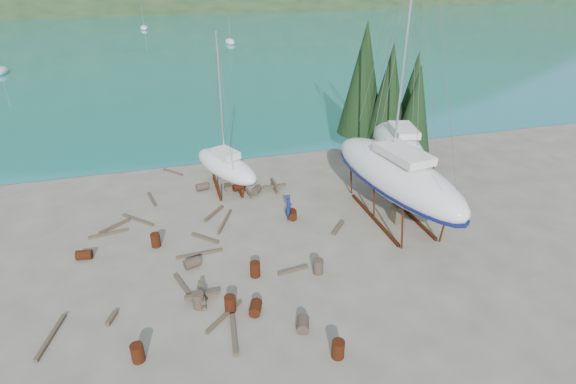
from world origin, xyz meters
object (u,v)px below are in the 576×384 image
object	(u,v)px
large_sailboat_near	(396,174)
small_sailboat_shore	(226,166)
worker	(289,207)
large_sailboat_far	(398,146)

from	to	relation	value
large_sailboat_near	small_sailboat_shore	distance (m)	12.71
small_sailboat_shore	worker	size ratio (longest dim) A/B	6.26
large_sailboat_far	large_sailboat_near	bearing A→B (deg)	-107.31
worker	small_sailboat_shore	bearing A→B (deg)	47.17
small_sailboat_shore	large_sailboat_far	bearing A→B (deg)	-31.78
large_sailboat_near	worker	distance (m)	7.44
small_sailboat_shore	worker	xyz separation A→B (m)	(3.26, -5.86, -0.98)
large_sailboat_near	small_sailboat_shore	world-z (taller)	large_sailboat_near
small_sailboat_shore	large_sailboat_near	bearing A→B (deg)	-61.03
large_sailboat_far	small_sailboat_shore	distance (m)	13.61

